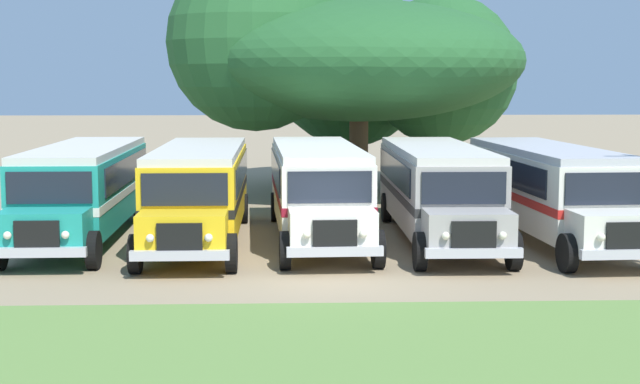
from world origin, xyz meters
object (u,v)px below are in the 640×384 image
at_px(parked_bus_slot_1, 199,188).
at_px(parked_bus_slot_3, 437,187).
at_px(broad_shade_tree, 352,60).
at_px(parked_bus_slot_2, 317,186).
at_px(parked_bus_slot_4, 549,188).
at_px(parked_bus_slot_0, 84,187).

distance_m(parked_bus_slot_1, parked_bus_slot_3, 7.24).
bearing_deg(broad_shade_tree, parked_bus_slot_2, -99.12).
relative_size(parked_bus_slot_1, parked_bus_slot_2, 1.00).
bearing_deg(parked_bus_slot_4, parked_bus_slot_0, -96.24).
bearing_deg(parked_bus_slot_2, parked_bus_slot_0, -93.70).
distance_m(parked_bus_slot_3, broad_shade_tree, 12.94).
relative_size(parked_bus_slot_0, parked_bus_slot_4, 1.00).
bearing_deg(parked_bus_slot_1, parked_bus_slot_4, 88.19).
relative_size(parked_bus_slot_0, parked_bus_slot_2, 1.00).
xyz_separation_m(parked_bus_slot_0, parked_bus_slot_3, (10.83, -0.49, 0.00)).
xyz_separation_m(parked_bus_slot_0, broad_shade_tree, (9.07, 11.65, 4.12)).
distance_m(parked_bus_slot_2, broad_shade_tree, 12.66).
bearing_deg(parked_bus_slot_3, parked_bus_slot_2, -94.66).
distance_m(parked_bus_slot_0, broad_shade_tree, 15.33).
relative_size(parked_bus_slot_1, broad_shade_tree, 0.68).
bearing_deg(broad_shade_tree, parked_bus_slot_1, -114.22).
distance_m(parked_bus_slot_0, parked_bus_slot_2, 7.17).
xyz_separation_m(parked_bus_slot_4, broad_shade_tree, (-5.14, 12.44, 4.12)).
bearing_deg(parked_bus_slot_3, broad_shade_tree, -171.42).
height_order(parked_bus_slot_3, parked_bus_slot_4, same).
bearing_deg(parked_bus_slot_1, parked_bus_slot_0, -98.94).
xyz_separation_m(parked_bus_slot_2, parked_bus_slot_3, (3.66, -0.32, 0.00)).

